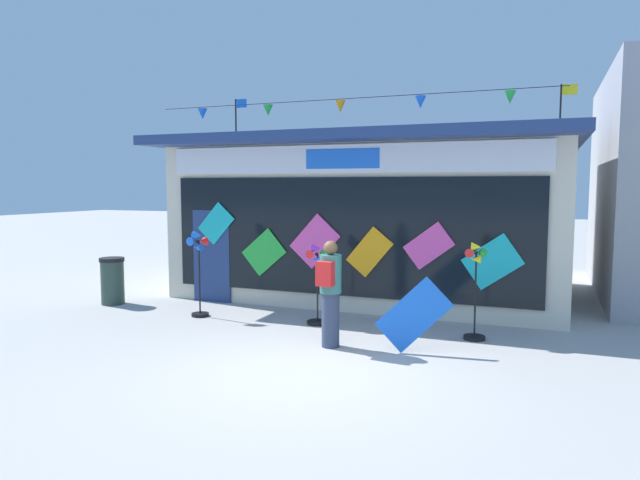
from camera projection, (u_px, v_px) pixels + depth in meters
ground_plane at (304, 372)px, 7.73m from camera, size 80.00×80.00×0.00m
kite_shop_building at (379, 216)px, 13.67m from camera, size 8.76×6.19×4.79m
wind_spinner_far_left at (198, 261)px, 10.95m from camera, size 0.40×0.34×1.66m
wind_spinner_left at (317, 280)px, 10.35m from camera, size 0.39×0.39×1.48m
wind_spinner_center_left at (475, 285)px, 9.30m from camera, size 0.35×0.35×1.61m
person_near_camera at (330, 291)px, 8.87m from camera, size 0.34×0.46×1.68m
trash_bin at (112, 281)px, 12.16m from camera, size 0.52×0.52×1.00m
display_kite_on_ground at (414, 315)px, 8.63m from camera, size 1.16×0.31×1.16m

